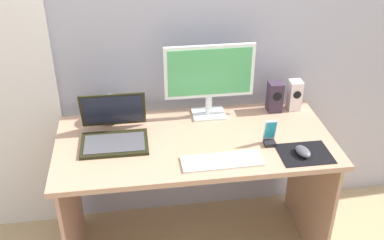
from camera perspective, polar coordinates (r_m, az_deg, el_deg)
name	(u,v)px	position (r m, az deg, el deg)	size (l,w,h in m)	color
wall_back	(184,20)	(2.49, -1.01, 12.27)	(6.00, 0.04, 2.50)	#A2A5B4
desk	(195,165)	(2.43, 0.34, -5.63)	(1.40, 0.66, 0.76)	tan
monitor	(209,77)	(2.44, 2.17, 5.36)	(0.48, 0.14, 0.41)	white
speaker_right	(295,95)	(2.63, 12.59, 3.03)	(0.07, 0.08, 0.17)	white
speaker_near_monitor	(275,97)	(2.60, 10.23, 2.87)	(0.08, 0.08, 0.17)	#382B3C
laptop	(114,132)	(2.34, -9.63, -1.48)	(0.33, 0.30, 0.23)	black
fishbowl	(110,109)	(2.49, -10.08, 1.40)	(0.16, 0.16, 0.16)	silver
keyboard_external	(222,161)	(2.18, 3.76, -5.09)	(0.39, 0.13, 0.01)	white
mousepad	(305,154)	(2.29, 13.78, -4.07)	(0.25, 0.20, 0.00)	black
mouse	(303,151)	(2.27, 13.58, -3.81)	(0.06, 0.10, 0.04)	#504D59
phone_in_dock	(270,136)	(2.31, 9.61, -1.95)	(0.06, 0.06, 0.14)	black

